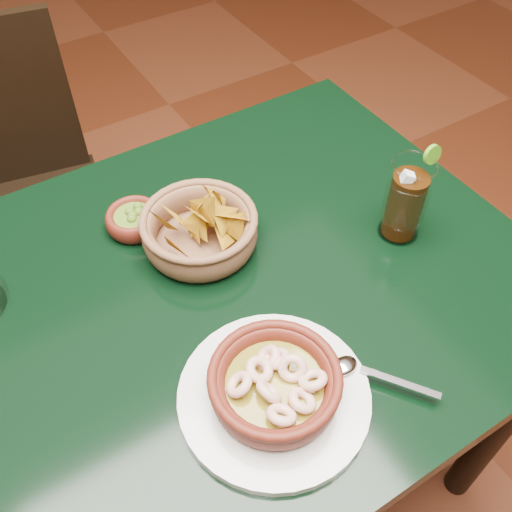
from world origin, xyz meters
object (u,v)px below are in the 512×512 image
cola_drink (406,201)px  chip_basket (200,230)px  shrimp_plate (275,387)px  dining_table (179,344)px  dining_chair (18,196)px

cola_drink → chip_basket: bearing=152.9°
chip_basket → cola_drink: cola_drink is taller
shrimp_plate → cola_drink: cola_drink is taller
dining_table → shrimp_plate: shrimp_plate is taller
shrimp_plate → chip_basket: size_ratio=1.42×
chip_basket → cola_drink: 0.34m
chip_basket → dining_table: bearing=-136.7°
shrimp_plate → cola_drink: size_ratio=1.87×
cola_drink → dining_chair: bearing=124.3°
dining_chair → cola_drink: bearing=-55.7°
chip_basket → cola_drink: (0.30, -0.16, 0.04)m
dining_table → cola_drink: size_ratio=6.94×
dining_table → dining_chair: dining_chair is taller
dining_table → chip_basket: chip_basket is taller
shrimp_plate → dining_chair: bearing=100.2°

